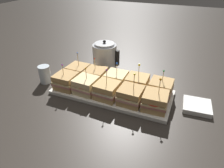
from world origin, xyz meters
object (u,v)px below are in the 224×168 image
object	(u,v)px
sandwich_back_left	(96,75)
sandwich_back_right	(137,83)
sandwich_front_far_left	(66,81)
napkin_stack	(197,106)
sandwich_front_left	(86,85)
kettle_steel	(105,57)
drinking_glass	(45,74)
sandwich_front_far_right	(155,101)
sandwich_back_far_right	(161,88)
serving_platter	(112,92)
sandwich_front_center	(107,90)
sandwich_back_center	(116,79)
sandwich_back_far_left	(78,72)
sandwich_front_right	(131,96)

from	to	relation	value
sandwich_back_left	sandwich_back_right	xyz separation A→B (m)	(0.25, 0.00, 0.00)
sandwich_front_far_left	napkin_stack	distance (m)	0.70
sandwich_front_left	kettle_steel	distance (m)	0.33
sandwich_front_left	sandwich_back_left	bearing A→B (deg)	90.97
drinking_glass	napkin_stack	world-z (taller)	drinking_glass
sandwich_front_far_right	sandwich_back_far_right	bearing A→B (deg)	88.58
serving_platter	drinking_glass	distance (m)	0.42
sandwich_front_far_right	sandwich_front_left	bearing A→B (deg)	-179.74
sandwich_front_center	sandwich_back_left	size ratio (longest dim) A/B	1.14
sandwich_front_far_left	sandwich_front_far_right	size ratio (longest dim) A/B	0.89
sandwich_back_center	kettle_steel	world-z (taller)	kettle_steel
kettle_steel	napkin_stack	bearing A→B (deg)	-20.17
sandwich_front_far_left	sandwich_back_far_left	size ratio (longest dim) A/B	0.91
sandwich_back_left	sandwich_back_center	distance (m)	0.13
sandwich_front_left	sandwich_back_right	distance (m)	0.28
sandwich_back_far_right	napkin_stack	size ratio (longest dim) A/B	1.01
sandwich_front_far_left	sandwich_front_far_right	bearing A→B (deg)	0.45
sandwich_front_far_left	sandwich_back_left	distance (m)	0.18
sandwich_back_far_left	sandwich_front_center	bearing A→B (deg)	-27.26
sandwich_back_right	kettle_steel	xyz separation A→B (m)	(-0.29, 0.20, 0.03)
kettle_steel	drinking_glass	world-z (taller)	kettle_steel
sandwich_back_far_left	sandwich_back_right	xyz separation A→B (m)	(0.37, 0.00, 0.00)
sandwich_front_center	sandwich_back_center	bearing A→B (deg)	88.87
napkin_stack	sandwich_front_center	bearing A→B (deg)	-166.16
sandwich_back_far_left	drinking_glass	world-z (taller)	sandwich_back_far_left
serving_platter	sandwich_back_far_left	world-z (taller)	sandwich_back_far_left
sandwich_front_left	kettle_steel	bearing A→B (deg)	96.57
sandwich_front_far_left	sandwich_back_left	size ratio (longest dim) A/B	1.01
serving_platter	sandwich_back_center	distance (m)	0.08
sandwich_front_center	sandwich_front_far_right	distance (m)	0.25
sandwich_front_center	sandwich_back_center	distance (m)	0.13
sandwich_front_far_left	sandwich_back_far_left	bearing A→B (deg)	89.20
sandwich_back_right	napkin_stack	size ratio (longest dim) A/B	1.09
serving_platter	drinking_glass	world-z (taller)	drinking_glass
serving_platter	sandwich_front_center	world-z (taller)	sandwich_front_center
serving_platter	sandwich_front_center	size ratio (longest dim) A/B	3.91
sandwich_front_center	sandwich_front_far_left	bearing A→B (deg)	179.95
sandwich_back_right	napkin_stack	bearing A→B (deg)	-3.49
sandwich_front_center	sandwich_back_left	distance (m)	0.18
kettle_steel	sandwich_front_center	bearing A→B (deg)	-64.00
sandwich_front_left	drinking_glass	distance (m)	0.30
sandwich_front_left	drinking_glass	size ratio (longest dim) A/B	1.38
serving_platter	sandwich_back_far_left	bearing A→B (deg)	166.10
serving_platter	sandwich_front_center	xyz separation A→B (m)	(-0.00, -0.07, 0.05)
sandwich_front_left	sandwich_back_far_right	xyz separation A→B (m)	(0.38, 0.13, 0.00)
serving_platter	drinking_glass	xyz separation A→B (m)	(-0.42, -0.04, 0.04)
sandwich_back_far_left	sandwich_back_right	world-z (taller)	sandwich_back_far_left
sandwich_front_right	sandwich_back_far_right	distance (m)	0.18
sandwich_back_center	drinking_glass	distance (m)	0.43
sandwich_back_left	drinking_glass	size ratio (longest dim) A/B	1.37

